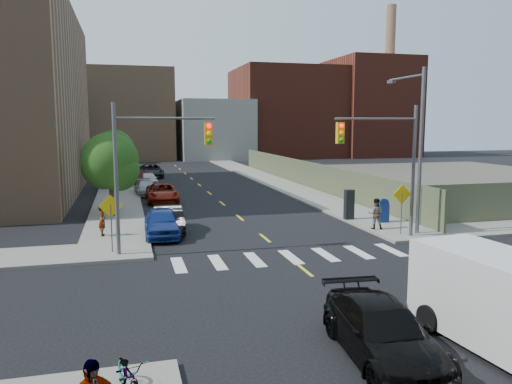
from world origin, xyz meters
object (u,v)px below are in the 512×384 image
parked_car_black (169,220)px  parked_car_maroon (142,179)px  parked_car_red (162,192)px  payphone (349,204)px  parked_car_blue (162,222)px  black_sedan (383,331)px  mailbox (383,211)px  parked_car_grey (151,171)px  bicycle (129,375)px  pedestrian_east (376,214)px  parked_car_white (148,179)px  pedestrian_west (102,221)px  cargo_van (505,301)px  parked_car_silver (146,188)px

parked_car_black → parked_car_maroon: size_ratio=1.10×
parked_car_red → payphone: size_ratio=2.79×
parked_car_blue → black_sedan: parked_car_blue is taller
mailbox → black_sedan: bearing=-109.8°
parked_car_red → parked_car_grey: (0.07, 18.27, 0.05)m
parked_car_red → bicycle: parked_car_red is taller
parked_car_grey → pedestrian_east: 34.16m
parked_car_white → parked_car_maroon: size_ratio=0.99×
parked_car_grey → pedestrian_west: (-4.07, -30.33, 0.20)m
cargo_van → payphone: bearing=72.5°
parked_car_silver → pedestrian_east: pedestrian_east is taller
parked_car_maroon → pedestrian_west: 22.97m
parked_car_red → parked_car_grey: 18.27m
parked_car_maroon → cargo_van: size_ratio=0.70×
parked_car_blue → mailbox: (13.20, -0.12, 0.07)m
parked_car_blue → bicycle: (-1.88, -16.24, -0.16)m
parked_car_red → parked_car_silver: bearing=105.9°
parked_car_silver → pedestrian_east: bearing=-60.5°
black_sedan → mailbox: size_ratio=3.51×
parked_car_silver → bicycle: size_ratio=2.38×
payphone → pedestrian_east: payphone is taller
parked_car_red → pedestrian_west: size_ratio=3.17×
parked_car_silver → payphone: bearing=-56.0°
black_sedan → bicycle: 6.38m
bicycle → cargo_van: bearing=-13.9°
parked_car_silver → parked_car_maroon: size_ratio=1.03×
parked_car_silver → bicycle: parked_car_silver is taller
parked_car_silver → pedestrian_west: bearing=-104.0°
parked_car_black → parked_car_silver: parked_car_black is taller
pedestrian_west → parked_car_silver: bearing=-9.8°
parked_car_grey → bicycle: size_ratio=3.11×
payphone → black_sedan: bearing=-110.0°
parked_car_silver → parked_car_maroon: bearing=86.8°
parked_car_blue → black_sedan: 16.43m
parked_car_blue → mailbox: size_ratio=3.17×
mailbox → pedestrian_east: 2.20m
bicycle → pedestrian_west: bearing=80.0°
parked_car_red → parked_car_black: bearing=-91.5°
parked_car_silver → bicycle: bearing=-96.8°
parked_car_black → mailbox: mailbox is taller
parked_car_blue → black_sedan: (4.49, -15.80, -0.04)m
payphone → pedestrian_east: 3.05m
cargo_van → payphone: size_ratio=3.17×
parked_car_maroon → payphone: 24.82m
parked_car_white → payphone: 24.10m
parked_car_silver → payphone: payphone is taller
parked_car_grey → payphone: 31.22m
parked_car_blue → parked_car_black: size_ratio=1.02×
parked_car_white → bicycle: bearing=-99.1°
parked_car_silver → mailbox: (13.35, -16.53, 0.24)m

